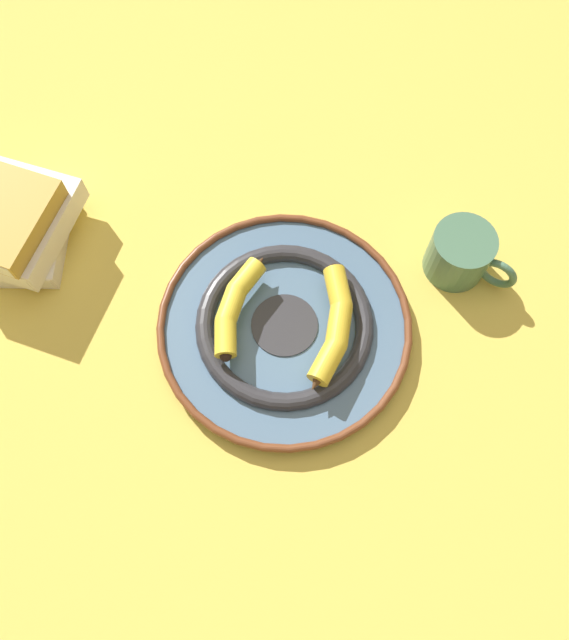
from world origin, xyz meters
The scene contains 6 objects.
ground_plane centered at (0.00, 0.00, 0.00)m, with size 2.80×2.80×0.00m, color gold.
decorative_bowl centered at (-0.02, 0.04, 0.02)m, with size 0.37×0.37×0.04m.
banana_a centered at (-0.01, 0.11, 0.05)m, with size 0.17×0.06×0.03m.
banana_b centered at (-0.02, -0.03, 0.05)m, with size 0.20×0.05×0.03m.
book_stack centered at (0.07, 0.46, 0.05)m, with size 0.20×0.18×0.11m.
coffee_mug centered at (0.13, -0.21, 0.04)m, with size 0.09×0.13×0.08m.
Camera 1 is at (-0.35, -0.02, 0.86)m, focal length 35.00 mm.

